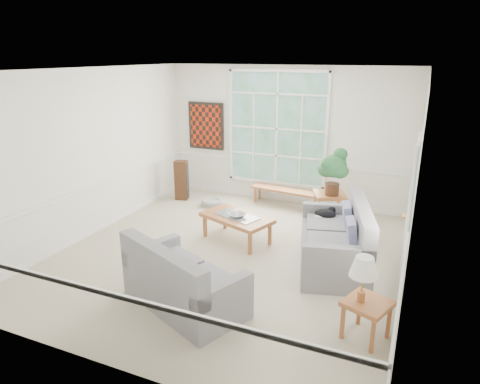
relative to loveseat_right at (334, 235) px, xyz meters
name	(u,v)px	position (x,y,z in m)	size (l,w,h in m)	color
floor	(230,254)	(-1.66, -0.30, -0.52)	(5.50, 6.00, 0.01)	#AFA58E
ceiling	(228,69)	(-1.66, -0.30, 2.48)	(5.50, 6.00, 0.02)	white
wall_back	(286,136)	(-1.66, 2.70, 0.98)	(5.50, 0.02, 3.00)	silver
wall_front	(101,240)	(-1.66, -3.30, 0.98)	(5.50, 0.02, 3.00)	silver
wall_left	(92,153)	(-4.41, -0.30, 0.98)	(0.02, 6.00, 3.00)	silver
wall_right	(416,188)	(1.09, -0.30, 0.98)	(0.02, 6.00, 3.00)	silver
window_back	(277,129)	(-1.86, 2.66, 1.13)	(2.30, 0.08, 2.40)	white
entry_door	(410,206)	(1.05, 0.30, 0.53)	(0.08, 0.90, 2.10)	white
door_sidelight	(409,213)	(1.05, -0.33, 0.63)	(0.08, 0.26, 1.90)	white
wall_art	(206,126)	(-3.61, 2.65, 1.08)	(0.90, 0.06, 1.10)	#5A1609
wall_frame_near	(417,157)	(1.05, 1.45, 1.03)	(0.04, 0.26, 0.32)	black
wall_frame_far	(418,152)	(1.05, 1.85, 1.03)	(0.04, 0.26, 0.32)	black
loveseat_right	(334,235)	(0.00, 0.00, 0.00)	(0.99, 1.91, 1.03)	gray
loveseat_front	(184,273)	(-1.58, -1.92, -0.05)	(1.71, 0.89, 0.93)	gray
coffee_table	(237,228)	(-1.77, 0.24, -0.28)	(1.26, 0.69, 0.47)	#9D582F
pewter_bowl	(237,215)	(-1.74, 0.20, 0.00)	(0.35, 0.35, 0.09)	#99999E
window_bench	(286,198)	(-1.50, 2.35, -0.33)	(1.62, 0.32, 0.38)	#9D582F
end_table	(329,207)	(-0.45, 1.83, -0.22)	(0.59, 0.59, 0.59)	#9D582F
houseplant	(333,172)	(-0.40, 1.75, 0.54)	(0.55, 0.55, 0.94)	#245830
side_table	(366,320)	(0.74, -1.71, -0.27)	(0.48, 0.48, 0.49)	#9D582F
table_lamp	(363,279)	(0.66, -1.73, 0.26)	(0.33, 0.33, 0.56)	silver
pet_bed	(212,203)	(-3.02, 1.73, -0.45)	(0.46, 0.46, 0.14)	gray
floor_speaker	(181,180)	(-3.87, 1.86, -0.06)	(0.28, 0.22, 0.91)	#3D2113
cat	(325,213)	(-0.28, 0.62, 0.10)	(0.37, 0.26, 0.17)	black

